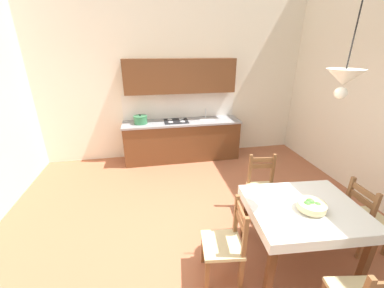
# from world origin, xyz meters

# --- Properties ---
(ground_plane) EXTENTS (6.39, 6.05, 0.10)m
(ground_plane) POSITION_xyz_m (0.00, 0.00, -0.05)
(ground_plane) COLOR #A86042
(wall_back) EXTENTS (6.39, 0.12, 4.16)m
(wall_back) POSITION_xyz_m (0.00, 2.79, 2.08)
(wall_back) COLOR silver
(wall_back) RESTS_ON ground_plane
(kitchen_cabinetry) EXTENTS (2.57, 0.63, 2.20)m
(kitchen_cabinetry) POSITION_xyz_m (0.09, 2.46, 0.86)
(kitchen_cabinetry) COLOR brown
(kitchen_cabinetry) RESTS_ON ground_plane
(dining_table) EXTENTS (1.30, 1.10, 0.75)m
(dining_table) POSITION_xyz_m (1.05, -0.64, 0.62)
(dining_table) COLOR brown
(dining_table) RESTS_ON ground_plane
(dining_chair_tv_side) EXTENTS (0.47, 0.47, 0.93)m
(dining_chair_tv_side) POSITION_xyz_m (0.12, -0.71, 0.44)
(dining_chair_tv_side) COLOR #D1BC89
(dining_chair_tv_side) RESTS_ON ground_plane
(dining_chair_window_side) EXTENTS (0.43, 0.43, 0.93)m
(dining_chair_window_side) POSITION_xyz_m (1.94, -0.63, 0.44)
(dining_chair_window_side) COLOR #D1BC89
(dining_chair_window_side) RESTS_ON ground_plane
(dining_chair_kitchen_side) EXTENTS (0.47, 0.47, 0.93)m
(dining_chair_kitchen_side) POSITION_xyz_m (1.01, 0.24, 0.44)
(dining_chair_kitchen_side) COLOR #D1BC89
(dining_chair_kitchen_side) RESTS_ON ground_plane
(fruit_bowl) EXTENTS (0.30, 0.30, 0.12)m
(fruit_bowl) POSITION_xyz_m (1.06, -0.71, 0.81)
(fruit_bowl) COLOR beige
(fruit_bowl) RESTS_ON dining_table
(pendant_lamp) EXTENTS (0.32, 0.32, 0.80)m
(pendant_lamp) POSITION_xyz_m (1.14, -0.67, 2.14)
(pendant_lamp) COLOR black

